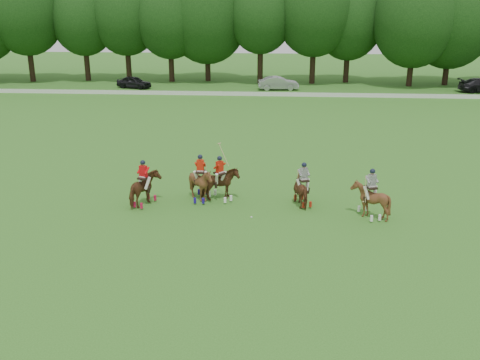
# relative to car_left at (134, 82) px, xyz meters

# --- Properties ---
(ground) EXTENTS (180.00, 180.00, 0.00)m
(ground) POSITION_rel_car_left_xyz_m (15.07, -42.50, -0.72)
(ground) COLOR #30671D
(ground) RESTS_ON ground
(tree_line) EXTENTS (117.98, 14.32, 14.75)m
(tree_line) POSITION_rel_car_left_xyz_m (15.33, 5.55, 7.51)
(tree_line) COLOR black
(tree_line) RESTS_ON ground
(boundary_rail) EXTENTS (120.00, 0.10, 0.44)m
(boundary_rail) POSITION_rel_car_left_xyz_m (15.07, -4.50, -0.50)
(boundary_rail) COLOR white
(boundary_rail) RESTS_ON ground
(car_left) EXTENTS (4.56, 2.95, 1.45)m
(car_left) POSITION_rel_car_left_xyz_m (0.00, 0.00, 0.00)
(car_left) COLOR black
(car_left) RESTS_ON ground
(car_mid) EXTENTS (4.91, 2.17, 1.57)m
(car_mid) POSITION_rel_car_left_xyz_m (17.44, 0.00, 0.06)
(car_mid) COLOR #9C9DA2
(car_mid) RESTS_ON ground
(polo_red_a) EXTENTS (1.55, 2.22, 2.40)m
(polo_red_a) POSITION_rel_car_left_xyz_m (10.90, -38.56, 0.16)
(polo_red_a) COLOR #542E16
(polo_red_a) RESTS_ON ground
(polo_red_b) EXTENTS (2.22, 2.24, 2.95)m
(polo_red_b) POSITION_rel_car_left_xyz_m (14.67, -37.52, 0.15)
(polo_red_b) COLOR #542E16
(polo_red_b) RESTS_ON ground
(polo_red_c) EXTENTS (1.48, 1.66, 2.49)m
(polo_red_c) POSITION_rel_car_left_xyz_m (13.67, -37.62, 0.20)
(polo_red_c) COLOR #542E16
(polo_red_c) RESTS_ON ground
(polo_stripe_a) EXTENTS (1.42, 2.02, 2.27)m
(polo_stripe_a) POSITION_rel_car_left_xyz_m (19.00, -37.91, 0.10)
(polo_stripe_a) COLOR #542E16
(polo_stripe_a) RESTS_ON ground
(polo_stripe_b) EXTENTS (1.88, 1.99, 2.46)m
(polo_stripe_b) POSITION_rel_car_left_xyz_m (22.15, -39.34, 0.18)
(polo_stripe_b) COLOR #542E16
(polo_stripe_b) RESTS_ON ground
(polo_ball) EXTENTS (0.09, 0.09, 0.09)m
(polo_ball) POSITION_rel_car_left_xyz_m (16.46, -39.88, -0.68)
(polo_ball) COLOR white
(polo_ball) RESTS_ON ground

